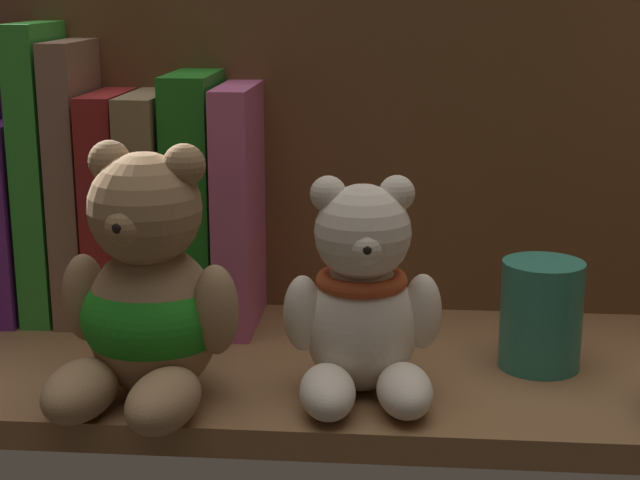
# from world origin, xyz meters

# --- Properties ---
(shelf_board) EXTENTS (0.79, 0.25, 0.02)m
(shelf_board) POSITION_xyz_m (0.00, 0.00, 0.01)
(shelf_board) COLOR brown
(shelf_board) RESTS_ON ground
(shelf_back_panel) EXTENTS (0.81, 0.01, 0.32)m
(shelf_back_panel) POSITION_xyz_m (0.00, 0.13, 0.16)
(shelf_back_panel) COLOR brown
(shelf_back_panel) RESTS_ON ground
(book_4) EXTENTS (0.02, 0.11, 0.16)m
(book_4) POSITION_xyz_m (-0.25, 0.09, 0.10)
(book_4) COLOR #662684
(book_4) RESTS_ON shelf_board
(book_5) EXTENTS (0.02, 0.10, 0.24)m
(book_5) POSITION_xyz_m (-0.23, 0.09, 0.14)
(book_5) COLOR green
(book_5) RESTS_ON shelf_board
(book_6) EXTENTS (0.02, 0.11, 0.22)m
(book_6) POSITION_xyz_m (-0.20, 0.09, 0.13)
(book_6) COLOR #87634F
(book_6) RESTS_ON shelf_board
(book_7) EXTENTS (0.03, 0.12, 0.19)m
(book_7) POSITION_xyz_m (-0.17, 0.09, 0.11)
(book_7) COLOR maroon
(book_7) RESTS_ON shelf_board
(book_8) EXTENTS (0.03, 0.13, 0.19)m
(book_8) POSITION_xyz_m (-0.14, 0.09, 0.11)
(book_8) COLOR olive
(book_8) RESTS_ON shelf_board
(book_9) EXTENTS (0.04, 0.12, 0.20)m
(book_9) POSITION_xyz_m (-0.10, 0.09, 0.12)
(book_9) COLOR #1D701C
(book_9) RESTS_ON shelf_board
(book_10) EXTENTS (0.03, 0.13, 0.19)m
(book_10) POSITION_xyz_m (-0.06, 0.09, 0.12)
(book_10) COLOR #C05789
(book_10) RESTS_ON shelf_board
(teddy_bear_larger) EXTENTS (0.13, 0.14, 0.17)m
(teddy_bear_larger) POSITION_xyz_m (-0.10, -0.08, 0.09)
(teddy_bear_larger) COLOR #93704C
(teddy_bear_larger) RESTS_ON shelf_board
(teddy_bear_smaller) EXTENTS (0.11, 0.11, 0.15)m
(teddy_bear_smaller) POSITION_xyz_m (0.04, -0.06, 0.08)
(teddy_bear_smaller) COLOR beige
(teddy_bear_smaller) RESTS_ON shelf_board
(pillar_candle) EXTENTS (0.06, 0.06, 0.08)m
(pillar_candle) POSITION_xyz_m (0.16, 0.00, 0.06)
(pillar_candle) COLOR #2D7A66
(pillar_candle) RESTS_ON shelf_board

